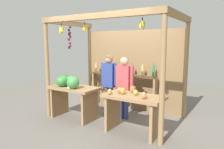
{
  "coord_description": "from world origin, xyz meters",
  "views": [
    {
      "loc": [
        2.67,
        -4.4,
        1.83
      ],
      "look_at": [
        0.0,
        -0.17,
        1.1
      ],
      "focal_mm": 33.77,
      "sensor_mm": 36.0,
      "label": 1
    }
  ],
  "objects": [
    {
      "name": "market_stall",
      "position": [
        -0.01,
        0.4,
        1.41
      ],
      "size": [
        3.08,
        1.82,
        2.46
      ],
      "color": "#99754C",
      "rests_on": "ground"
    },
    {
      "name": "fruit_counter_left",
      "position": [
        -0.89,
        -0.65,
        0.73
      ],
      "size": [
        1.28,
        0.69,
        1.09
      ],
      "color": "#99754C",
      "rests_on": "ground"
    },
    {
      "name": "fruit_counter_right",
      "position": [
        0.81,
        -0.64,
        0.59
      ],
      "size": [
        1.24,
        0.64,
        0.95
      ],
      "color": "#99754C",
      "rests_on": "ground"
    },
    {
      "name": "vendor_man",
      "position": [
        -0.26,
        0.09,
        0.93
      ],
      "size": [
        0.48,
        0.21,
        1.56
      ],
      "rotation": [
        0.0,
        0.0,
        0.13
      ],
      "color": "#543652",
      "rests_on": "ground"
    },
    {
      "name": "bottle_shelf_unit",
      "position": [
        -0.15,
        0.64,
        0.8
      ],
      "size": [
        1.97,
        0.22,
        1.35
      ],
      "color": "#99754C",
      "rests_on": "ground"
    },
    {
      "name": "vendor_woman",
      "position": [
        0.24,
        -0.0,
        0.91
      ],
      "size": [
        0.48,
        0.21,
        1.53
      ],
      "rotation": [
        0.0,
        0.0,
        -0.15
      ],
      "color": "navy",
      "rests_on": "ground"
    },
    {
      "name": "ground_plane",
      "position": [
        0.0,
        0.0,
        0.0
      ],
      "size": [
        12.0,
        12.0,
        0.0
      ],
      "primitive_type": "plane",
      "color": "slate",
      "rests_on": "ground"
    }
  ]
}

